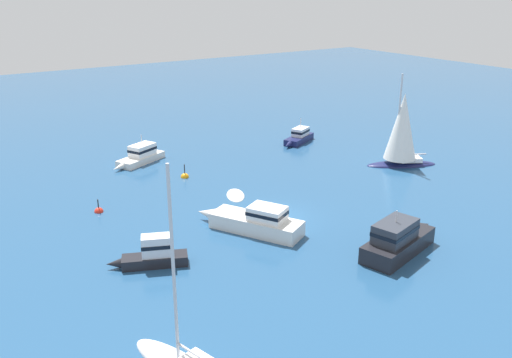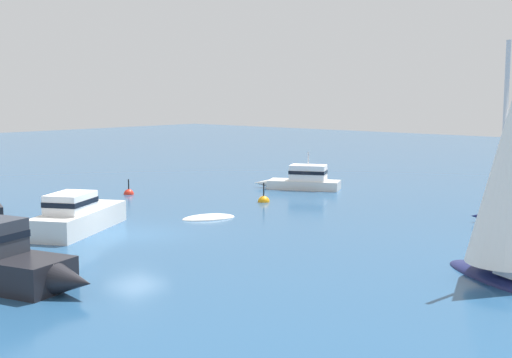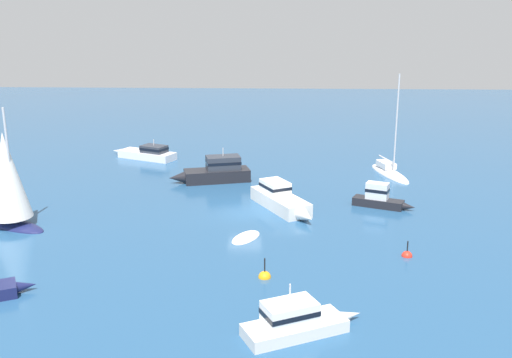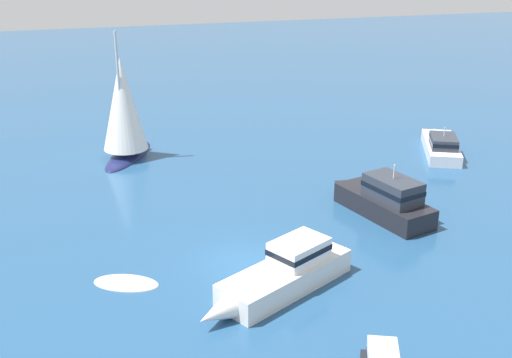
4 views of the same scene
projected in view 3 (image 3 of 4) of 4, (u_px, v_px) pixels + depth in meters
ground_plane at (245, 213)px, 43.91m from camera, size 160.00×160.00×0.00m
cabin_cruiser at (216, 171)px, 52.05m from camera, size 3.56×7.29×3.02m
motor_cruiser at (281, 199)px, 44.64m from camera, size 7.62×5.09×1.95m
sailboat at (7, 183)px, 40.35m from camera, size 4.64×6.59×8.74m
sloop at (389, 172)px, 54.66m from camera, size 7.29×3.48×9.84m
dinghy at (246, 238)px, 38.87m from camera, size 3.20×2.50×0.44m
launch at (147, 153)px, 60.58m from camera, size 4.44×7.47×2.09m
launch_1 at (380, 198)px, 45.03m from camera, size 2.68×4.72×1.90m
cabin_cruiser_1 at (295, 321)px, 26.88m from camera, size 3.74×5.89×2.58m
channel_buoy at (407, 256)px, 35.87m from camera, size 0.67×0.67×1.32m
mooring_buoy at (265, 277)px, 32.94m from camera, size 0.73×0.73×1.52m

